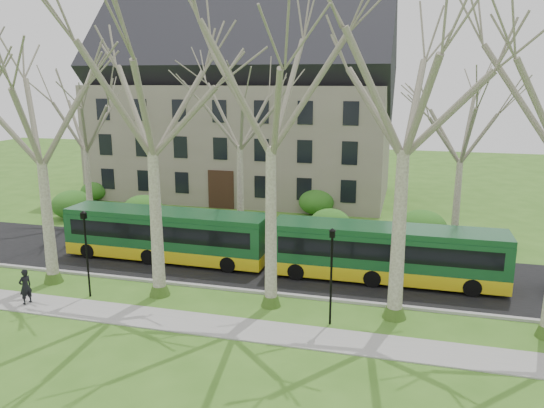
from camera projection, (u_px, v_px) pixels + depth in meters
The scene contains 12 objects.
ground at pixel (211, 301), 25.80m from camera, with size 120.00×120.00×0.00m, color #3A691E.
sidewalk at pixel (190, 323), 23.44m from camera, with size 70.00×2.00×0.06m, color gray.
road at pixel (245, 263), 30.97m from camera, with size 80.00×8.00×0.06m, color black.
curb at pixel (221, 288), 27.20m from camera, with size 80.00×0.25×0.14m, color #A5A39E.
building at pixel (242, 107), 48.01m from camera, with size 26.50×12.20×16.00m.
tree_row_verge at pixel (209, 158), 24.47m from camera, with size 49.00×7.00×14.00m.
tree_row_far at pixel (250, 149), 35.10m from camera, with size 33.00×7.00×12.00m.
lamp_row at pixel (201, 257), 24.27m from camera, with size 36.22×0.22×4.30m.
hedges at pixel (220, 209), 39.90m from camera, with size 30.60×8.60×2.00m.
bus_lead at pixel (167, 234), 31.30m from camera, with size 12.19×2.54×3.05m, color #154A25, non-canonical shape.
bus_follow at pixel (386, 253), 27.99m from camera, with size 12.17×2.53×3.04m, color #154A25, non-canonical shape.
pedestrian_a at pixel (25, 286), 25.19m from camera, with size 0.62×0.41×1.71m, color black.
Camera 1 is at (9.00, -22.46, 10.56)m, focal length 35.00 mm.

